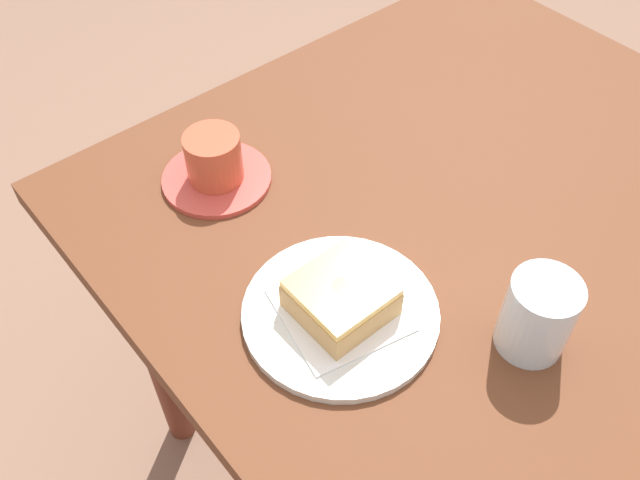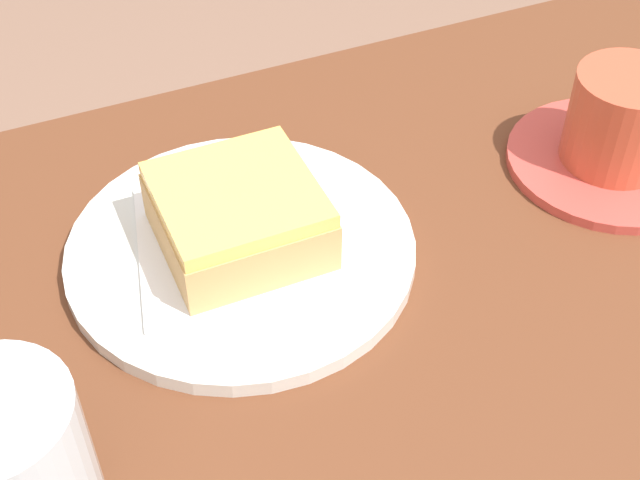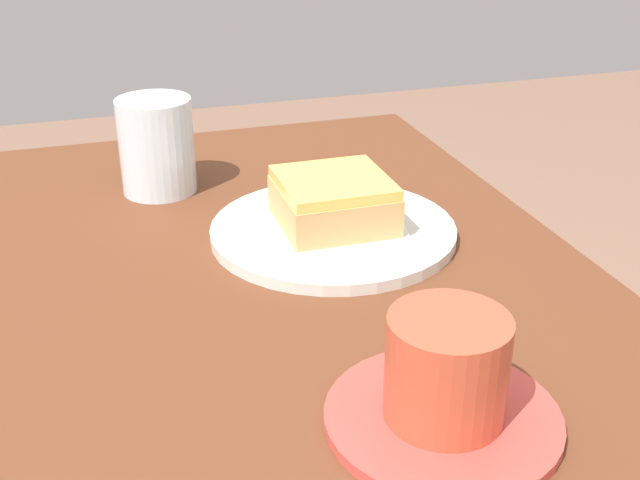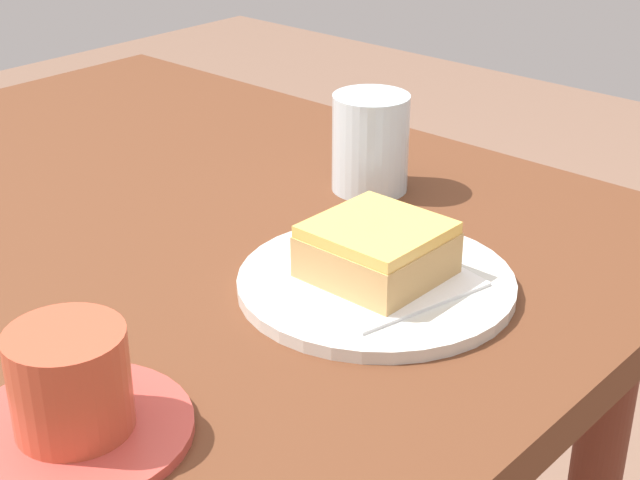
# 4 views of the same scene
# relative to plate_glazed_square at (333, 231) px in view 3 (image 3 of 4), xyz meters

# --- Properties ---
(table) EXTENTS (0.96, 0.82, 0.75)m
(table) POSITION_rel_plate_glazed_square_xyz_m (0.27, 0.06, -0.11)
(table) COLOR brown
(table) RESTS_ON ground_plane
(plate_glazed_square) EXTENTS (0.23, 0.23, 0.01)m
(plate_glazed_square) POSITION_rel_plate_glazed_square_xyz_m (0.00, 0.00, 0.00)
(plate_glazed_square) COLOR silver
(plate_glazed_square) RESTS_ON table
(napkin_glazed_square) EXTENTS (0.16, 0.16, 0.00)m
(napkin_glazed_square) POSITION_rel_plate_glazed_square_xyz_m (0.00, -0.00, 0.01)
(napkin_glazed_square) COLOR white
(napkin_glazed_square) RESTS_ON plate_glazed_square
(donut_glazed_square) EXTENTS (0.10, 0.10, 0.05)m
(donut_glazed_square) POSITION_rel_plate_glazed_square_xyz_m (0.00, 0.00, 0.03)
(donut_glazed_square) COLOR tan
(donut_glazed_square) RESTS_ON napkin_glazed_square
(water_glass) EXTENTS (0.08, 0.08, 0.10)m
(water_glass) POSITION_rel_plate_glazed_square_xyz_m (0.14, -0.17, 0.05)
(water_glass) COLOR silver
(water_glass) RESTS_ON table
(coffee_cup) EXTENTS (0.15, 0.15, 0.08)m
(coffee_cup) POSITION_rel_plate_glazed_square_xyz_m (0.02, 0.29, 0.03)
(coffee_cup) COLOR #CA483E
(coffee_cup) RESTS_ON table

